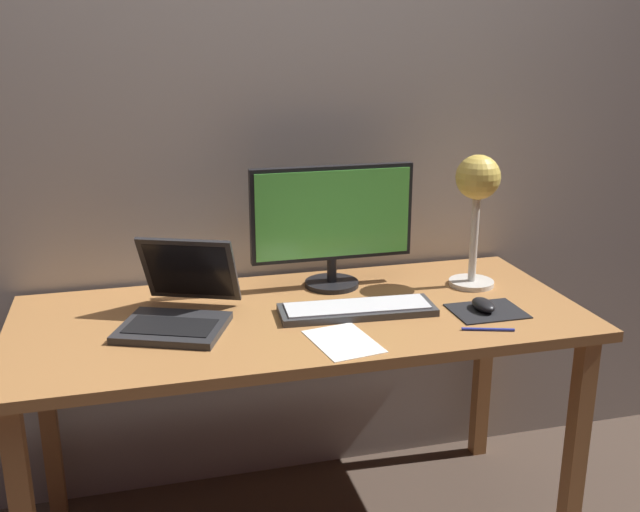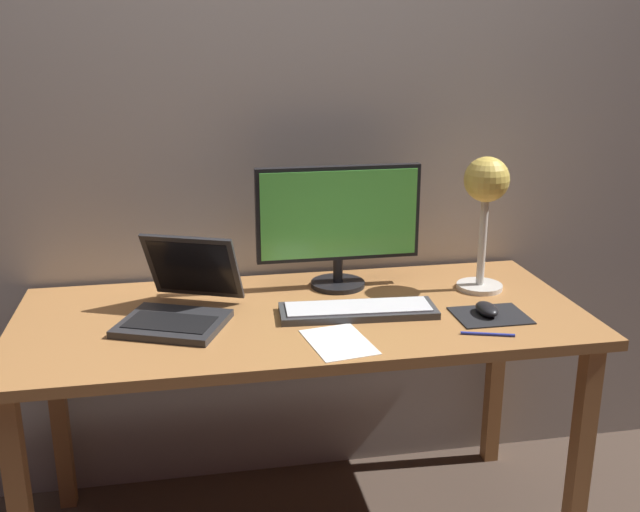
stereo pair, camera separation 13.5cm
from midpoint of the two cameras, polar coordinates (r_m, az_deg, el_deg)
back_wall at (r=2.34m, az=-5.64°, el=12.04°), size 4.80×0.06×2.60m
desk at (r=2.11m, az=-3.37°, el=-6.47°), size 1.60×0.70×0.74m
monitor at (r=2.23m, az=-0.78°, el=2.84°), size 0.50×0.17×0.38m
keyboard_main at (r=2.07m, az=1.03°, el=-4.19°), size 0.45×0.17×0.03m
laptop at (r=2.05m, az=-12.66°, el=-3.34°), size 0.38×0.40×0.22m
desk_lamp at (r=2.25m, az=10.46°, el=4.95°), size 0.14×0.14×0.41m
mousepad at (r=2.12m, az=11.09°, el=-4.25°), size 0.20×0.16×0.00m
mouse at (r=2.12m, az=10.83°, el=-3.77°), size 0.06×0.10×0.03m
paper_sheet_near_mouse at (r=1.89m, az=-0.23°, el=-6.69°), size 0.18×0.23×0.00m
pen at (r=1.99m, az=11.05°, el=-5.65°), size 0.14×0.05×0.01m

